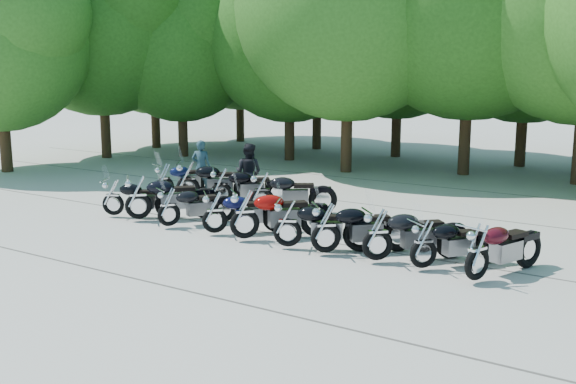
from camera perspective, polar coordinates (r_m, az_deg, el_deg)
The scene contains 26 objects.
ground at distance 15.46m, azimuth -3.03°, elevation -4.88°, with size 90.00×90.00×0.00m, color gray.
tree_0 at distance 34.82m, azimuth -11.40°, elevation 12.65°, with size 7.50×7.50×9.21m.
tree_1 at distance 31.24m, azimuth -9.10°, elevation 12.26°, with size 6.97×6.97×8.55m.
tree_2 at distance 29.62m, azimuth 0.13°, elevation 12.96°, with size 7.31×7.31×8.97m.
tree_3 at distance 26.44m, azimuth 5.15°, elevation 15.38°, with size 8.70×8.70×10.67m.
tree_9 at distance 37.11m, azimuth -4.16°, elevation 12.80°, with size 7.59×7.59×9.32m.
tree_10 at distance 33.69m, azimuth 2.51°, elevation 13.27°, with size 7.78×7.78×9.55m.
tree_11 at distance 31.14m, azimuth 9.38°, elevation 13.05°, with size 7.56×7.56×9.28m.
tree_12 at distance 29.39m, azimuth 19.68°, elevation 13.18°, with size 7.88×7.88×9.67m.
tree_17 at distance 31.56m, azimuth -15.63°, elevation 13.76°, with size 8.31×8.31×10.20m.
motorcycle_0 at distance 19.15m, azimuth -14.61°, elevation -0.31°, with size 0.65×2.14×1.21m, color black, non-canonical shape.
motorcycle_1 at distance 18.46m, azimuth -12.57°, elevation -0.32°, with size 0.76×2.48×1.40m, color black, non-canonical shape.
motorcycle_2 at distance 17.55m, azimuth -10.07°, elevation -1.14°, with size 0.64×2.12×1.20m, color black, non-canonical shape.
motorcycle_3 at distance 16.66m, azimuth -6.23°, elevation -1.60°, with size 0.66×2.18×1.23m, color black, non-canonical shape.
motorcycle_4 at distance 16.01m, azimuth -3.69°, elevation -1.75°, with size 0.76×2.49×1.41m, color #8B0705, non-canonical shape.
motorcycle_5 at distance 15.30m, azimuth -0.03°, elevation -2.53°, with size 0.70×2.29×1.29m, color black, non-canonical shape.
motorcycle_6 at distance 14.83m, azimuth 3.23°, elevation -2.90°, with size 0.72×2.35×1.33m, color black, non-canonical shape.
motorcycle_7 at distance 14.35m, azimuth 7.60°, elevation -3.44°, with size 0.72×2.36×1.34m, color black, non-canonical shape.
motorcycle_8 at distance 14.01m, azimuth 11.42°, elevation -4.20°, with size 0.64×2.12×1.20m, color black, non-canonical shape.
motorcycle_9 at distance 13.43m, azimuth 15.75°, elevation -4.77°, with size 0.71×2.34×1.32m, color #3A0710, non-canonical shape.
motorcycle_10 at distance 21.46m, azimuth -10.44°, elevation 1.09°, with size 0.68×2.23×1.26m, color #0D153B, non-canonical shape.
motorcycle_11 at distance 20.76m, azimuth -8.48°, elevation 1.08°, with size 0.77×2.54×1.44m, color black, non-canonical shape.
motorcycle_12 at distance 19.98m, azimuth -5.68°, elevation 0.60°, with size 0.71×2.34×1.32m, color black, non-canonical shape.
motorcycle_13 at distance 18.95m, azimuth -2.22°, elevation 0.13°, with size 0.73×2.39×1.35m, color black, non-canonical shape.
rider_0 at distance 22.14m, azimuth -7.35°, elevation 2.13°, with size 0.64×0.42×1.76m, color #223D47.
rider_1 at distance 20.68m, azimuth -3.36°, elevation 1.66°, with size 0.88×0.68×1.81m, color black.
Camera 1 is at (8.76, -12.05, 4.15)m, focal length 42.00 mm.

